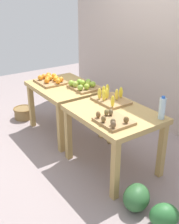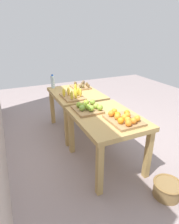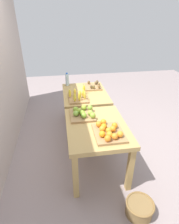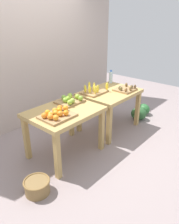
{
  "view_description": "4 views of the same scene",
  "coord_description": "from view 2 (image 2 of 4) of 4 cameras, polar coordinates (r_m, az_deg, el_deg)",
  "views": [
    {
      "loc": [
        2.79,
        -1.87,
        2.03
      ],
      "look_at": [
        0.05,
        0.01,
        0.54
      ],
      "focal_mm": 44.95,
      "sensor_mm": 36.0,
      "label": 1
    },
    {
      "loc": [
        -2.5,
        1.15,
        1.77
      ],
      "look_at": [
        -0.0,
        -0.01,
        0.58
      ],
      "focal_mm": 30.71,
      "sensor_mm": 36.0,
      "label": 2
    },
    {
      "loc": [
        -2.59,
        0.42,
        2.08
      ],
      "look_at": [
        0.07,
        -0.0,
        0.6
      ],
      "focal_mm": 29.85,
      "sensor_mm": 36.0,
      "label": 3
    },
    {
      "loc": [
        -2.53,
        -2.19,
        2.02
      ],
      "look_at": [
        -0.02,
        -0.02,
        0.53
      ],
      "focal_mm": 35.42,
      "sensor_mm": 36.0,
      "label": 4
    }
  ],
  "objects": [
    {
      "name": "ground_plane",
      "position": [
        3.28,
        -0.13,
        -9.28
      ],
      "size": [
        8.0,
        8.0,
        0.0
      ],
      "primitive_type": "plane",
      "color": "gray"
    },
    {
      "name": "display_table_left",
      "position": [
        2.53,
        5.16,
        -3.44
      ],
      "size": [
        1.04,
        0.8,
        0.74
      ],
      "color": "tan",
      "rests_on": "ground_plane"
    },
    {
      "name": "display_table_right",
      "position": [
        3.47,
        -4.02,
        4.2
      ],
      "size": [
        1.04,
        0.8,
        0.74
      ],
      "color": "tan",
      "rests_on": "ground_plane"
    },
    {
      "name": "orange_bin",
      "position": [
        2.34,
        10.17,
        -1.93
      ],
      "size": [
        0.45,
        0.36,
        0.11
      ],
      "color": "#A37C4E",
      "rests_on": "display_table_left"
    },
    {
      "name": "apple_bin",
      "position": [
        2.63,
        -0.46,
        1.35
      ],
      "size": [
        0.4,
        0.35,
        0.11
      ],
      "color": "#A37C4E",
      "rests_on": "display_table_left"
    },
    {
      "name": "banana_crate",
      "position": [
        3.14,
        -4.96,
        5.04
      ],
      "size": [
        0.44,
        0.33,
        0.17
      ],
      "color": "#A37C4E",
      "rests_on": "display_table_right"
    },
    {
      "name": "kiwi_bin",
      "position": [
        3.68,
        -2.51,
        7.65
      ],
      "size": [
        0.36,
        0.32,
        0.1
      ],
      "color": "#A37C4E",
      "rests_on": "display_table_right"
    },
    {
      "name": "water_bottle",
      "position": [
        3.71,
        -10.9,
        8.84
      ],
      "size": [
        0.07,
        0.07,
        0.26
      ],
      "color": "silver",
      "rests_on": "display_table_right"
    },
    {
      "name": "watermelon_pile",
      "position": [
        4.45,
        -4.87,
        1.63
      ],
      "size": [
        0.66,
        0.42,
        0.26
      ],
      "color": "#2B6832",
      "rests_on": "ground_plane"
    },
    {
      "name": "wicker_basket",
      "position": [
        2.51,
        22.09,
        -20.4
      ],
      "size": [
        0.33,
        0.33,
        0.19
      ],
      "color": "olive",
      "rests_on": "ground_plane"
    }
  ]
}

